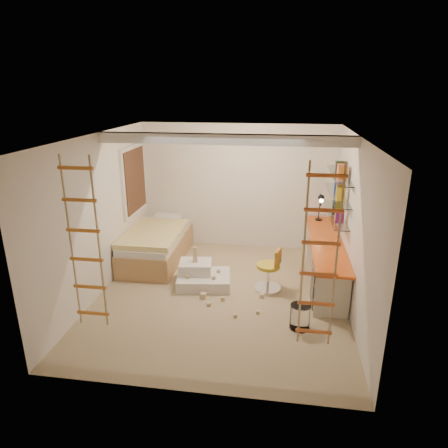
% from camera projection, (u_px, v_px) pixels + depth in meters
% --- Properties ---
extents(floor, '(4.50, 4.50, 0.00)m').
position_uv_depth(floor, '(221.00, 295.00, 6.62)').
color(floor, tan).
rests_on(floor, ground).
extents(ceiling_beam, '(4.00, 0.18, 0.16)m').
position_uv_depth(ceiling_beam, '(224.00, 139.00, 6.09)').
color(ceiling_beam, white).
rests_on(ceiling_beam, ceiling).
extents(window_frame, '(0.06, 1.15, 1.35)m').
position_uv_depth(window_frame, '(133.00, 180.00, 7.80)').
color(window_frame, white).
rests_on(window_frame, wall_left).
extents(window_blind, '(0.02, 1.00, 1.20)m').
position_uv_depth(window_blind, '(135.00, 180.00, 7.79)').
color(window_blind, '#4C2D1E').
rests_on(window_blind, window_frame).
extents(rope_ladder_left, '(0.41, 0.04, 2.13)m').
position_uv_depth(rope_ladder_left, '(85.00, 245.00, 4.68)').
color(rope_ladder_left, orange).
rests_on(rope_ladder_left, ceiling).
extents(rope_ladder_right, '(0.41, 0.04, 2.13)m').
position_uv_depth(rope_ladder_right, '(320.00, 259.00, 4.31)').
color(rope_ladder_right, '#D65224').
rests_on(rope_ladder_right, ceiling).
extents(waste_bin, '(0.29, 0.29, 0.36)m').
position_uv_depth(waste_bin, '(300.00, 317.00, 5.67)').
color(waste_bin, white).
rests_on(waste_bin, floor).
extents(desk, '(0.56, 2.80, 0.75)m').
position_uv_depth(desk, '(324.00, 258.00, 7.06)').
color(desk, '#D95719').
rests_on(desk, floor).
extents(shelves, '(0.25, 1.80, 0.71)m').
position_uv_depth(shelves, '(337.00, 195.00, 6.94)').
color(shelves, white).
rests_on(shelves, wall_right).
extents(bed, '(1.02, 2.00, 0.69)m').
position_uv_depth(bed, '(157.00, 245.00, 7.87)').
color(bed, '#AD7F51').
rests_on(bed, floor).
extents(task_lamp, '(0.14, 0.36, 0.57)m').
position_uv_depth(task_lamp, '(321.00, 204.00, 7.73)').
color(task_lamp, black).
rests_on(task_lamp, desk).
extents(swivel_chair, '(0.55, 0.55, 0.76)m').
position_uv_depth(swivel_chair, '(269.00, 275.00, 6.71)').
color(swivel_chair, gold).
rests_on(swivel_chair, floor).
extents(play_platform, '(0.98, 0.81, 0.40)m').
position_uv_depth(play_platform, '(202.00, 276.00, 6.94)').
color(play_platform, silver).
rests_on(play_platform, floor).
extents(toy_blocks, '(1.33, 1.13, 0.67)m').
position_uv_depth(toy_blocks, '(215.00, 282.00, 6.58)').
color(toy_blocks, '#CCB284').
rests_on(toy_blocks, floor).
extents(books, '(0.14, 0.70, 0.92)m').
position_uv_depth(books, '(338.00, 185.00, 6.88)').
color(books, '#8C1E7F').
rests_on(books, shelves).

